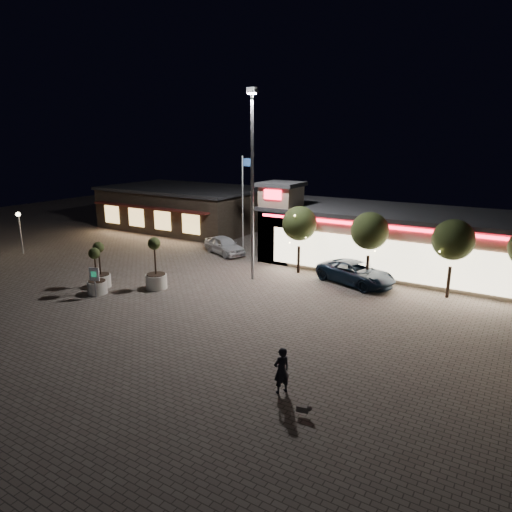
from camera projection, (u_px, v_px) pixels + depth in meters
The scene contains 17 objects.
ground at pixel (147, 310), 25.56m from camera, with size 90.00×90.00×0.00m, color #665B52.
retail_building at pixel (396, 239), 33.27m from camera, with size 20.40×8.40×6.10m.
restaurant_building at pixel (184, 207), 48.56m from camera, with size 16.40×11.00×4.30m.
floodlight_pole at pixel (252, 175), 29.38m from camera, with size 0.60×0.40×12.38m.
flagpole at pixel (244, 198), 36.05m from camera, with size 0.95×0.10×8.00m.
lamp_post_west at pixel (19, 224), 37.32m from camera, with size 0.36×0.36×3.48m.
string_tree_a at pixel (299, 224), 31.73m from camera, with size 2.42×2.42×4.79m.
string_tree_b at pixel (370, 231), 29.21m from camera, with size 2.42×2.42×4.79m.
string_tree_c at pixel (453, 240), 26.69m from camera, with size 2.42×2.42×4.79m.
pickup_truck at pixel (356, 273), 29.96m from camera, with size 2.46×5.35×1.49m, color black.
white_sedan at pixel (224, 245), 37.63m from camera, with size 1.75×4.36×1.48m, color silver.
pedestrian at pixel (282, 370), 17.12m from camera, with size 0.67×0.44×1.83m, color black.
dog at pixel (305, 409), 15.78m from camera, with size 0.55×0.26×0.30m.
planter_left at pixel (101, 273), 29.29m from camera, with size 1.21×1.21×2.98m.
planter_mid at pixel (97, 280), 28.06m from camera, with size 1.18×1.18×2.91m.
planter_right at pixel (156, 273), 28.98m from camera, with size 1.36×1.36×3.35m.
valet_sign at pixel (94, 277), 27.21m from camera, with size 0.60×0.27×1.88m.
Camera 1 is at (17.71, -17.26, 9.41)m, focal length 32.00 mm.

